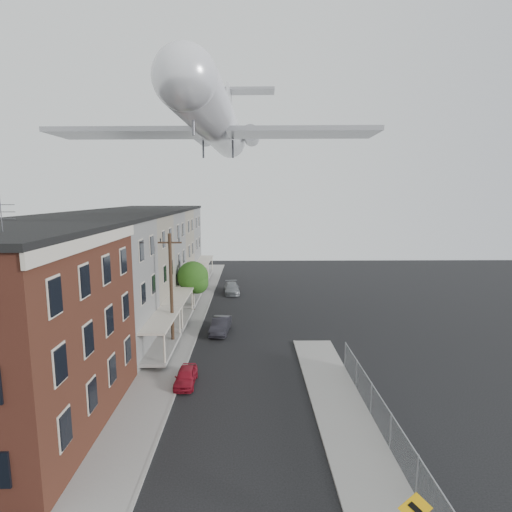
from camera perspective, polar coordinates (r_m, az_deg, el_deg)
The scene contains 16 objects.
sidewalk_left at distance 38.35m, azimuth -9.89°, elevation -9.34°, with size 3.00×62.00×0.12m, color gray.
sidewalk_right at distance 22.08m, azimuth 13.58°, elevation -23.83°, with size 3.00×26.00×0.12m, color gray.
curb_left at distance 38.15m, azimuth -7.71°, elevation -9.37°, with size 0.15×62.00×0.14m, color gray.
curb_right at distance 21.79m, azimuth 9.53°, elevation -24.14°, with size 0.15×26.00×0.14m, color gray.
row_house_a at distance 31.82m, azimuth -23.90°, elevation -4.25°, with size 11.98×7.00×10.30m.
row_house_b at distance 38.22m, azimuth -19.83°, elevation -1.95°, with size 11.98×7.00×10.30m.
row_house_c at distance 44.79m, azimuth -16.94°, elevation -0.32°, with size 11.98×7.00×10.30m.
row_house_d at distance 51.48m, azimuth -14.79°, elevation 0.90°, with size 11.98×7.00×10.30m.
row_house_e at distance 58.24m, azimuth -13.15°, elevation 1.84°, with size 11.98×7.00×10.30m.
chainlink_fence at distance 21.18m, azimuth 18.66°, elevation -22.61°, with size 0.06×18.06×1.90m.
utility_pole at distance 31.44m, azimuth -12.01°, elevation -4.69°, with size 1.80×0.26×9.00m.
street_tree at distance 41.20m, azimuth -8.85°, elevation -3.18°, with size 3.22×3.20×5.20m.
car_near at distance 26.65m, azimuth -10.00°, elevation -16.57°, with size 1.25×3.12×1.06m, color maroon.
car_mid at distance 35.24m, azimuth -5.09°, elevation -9.84°, with size 1.41×4.05×1.33m, color black.
car_far at distance 48.81m, azimuth -3.48°, elevation -4.61°, with size 1.77×4.35×1.26m, color gray.
airplane at distance 36.66m, azimuth -5.58°, elevation 18.34°, with size 26.46×30.20×8.77m.
Camera 1 is at (0.51, -12.00, 11.85)m, focal length 28.00 mm.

